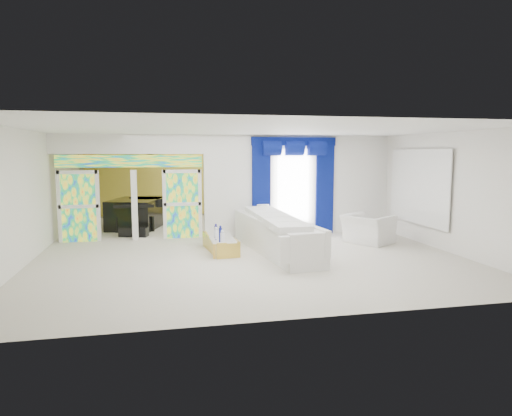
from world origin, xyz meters
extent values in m
plane|color=#B7AF9E|center=(0.00, 0.00, 0.00)|extent=(12.00, 12.00, 0.00)
cube|color=white|center=(2.15, 1.00, 1.50)|extent=(5.70, 0.18, 3.00)
cube|color=white|center=(-2.85, 1.00, 2.73)|extent=(4.30, 0.18, 0.55)
cube|color=#994C3F|center=(-4.28, 1.00, 1.00)|extent=(0.95, 0.04, 2.00)
cube|color=#994C3F|center=(-1.42, 1.00, 1.00)|extent=(0.95, 0.04, 2.00)
cube|color=#994C3F|center=(-2.85, 1.00, 2.25)|extent=(4.00, 0.05, 0.35)
cube|color=white|center=(1.90, 0.90, 1.45)|extent=(1.00, 0.02, 2.30)
cube|color=#030840|center=(0.90, 0.87, 1.40)|extent=(0.55, 0.10, 2.80)
cube|color=#030840|center=(2.90, 0.87, 1.40)|extent=(0.55, 0.10, 2.80)
cube|color=#030840|center=(1.90, 0.87, 2.82)|extent=(2.60, 0.12, 0.25)
cube|color=white|center=(4.94, -1.00, 1.55)|extent=(0.04, 2.70, 1.90)
cube|color=gold|center=(0.00, 5.90, 1.50)|extent=(9.70, 0.12, 2.90)
cube|color=silver|center=(0.76, -1.34, 0.41)|extent=(1.35, 4.35, 0.81)
cube|color=gold|center=(-0.59, -1.04, 0.19)|extent=(0.75, 1.76, 0.38)
cube|color=silver|center=(1.23, 0.75, 0.19)|extent=(1.18, 0.51, 0.38)
cylinder|color=white|center=(0.93, 0.75, 0.67)|extent=(0.36, 0.36, 0.58)
imported|color=silver|center=(3.54, -0.84, 0.39)|extent=(1.52, 1.57, 0.78)
cube|color=black|center=(-2.85, 3.13, 0.48)|extent=(1.94, 2.23, 0.96)
cube|color=black|center=(-2.85, 1.53, 0.14)|extent=(0.89, 0.55, 0.28)
cube|color=#A07450|center=(-4.73, 2.04, 0.40)|extent=(0.57, 0.52, 0.80)
sphere|color=gold|center=(-2.30, 3.40, 2.65)|extent=(0.60, 0.60, 0.60)
cylinder|color=silver|center=(-0.65, -0.67, 0.44)|extent=(0.11, 0.11, 0.11)
cylinder|color=navy|center=(-0.59, -1.05, 0.49)|extent=(0.08, 0.08, 0.22)
cylinder|color=silver|center=(-0.57, -1.30, 0.45)|extent=(0.10, 0.10, 0.14)
cylinder|color=navy|center=(-0.63, -0.49, 0.47)|extent=(0.08, 0.08, 0.18)
camera|label=1|loc=(-2.06, -12.26, 2.47)|focal=31.80mm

